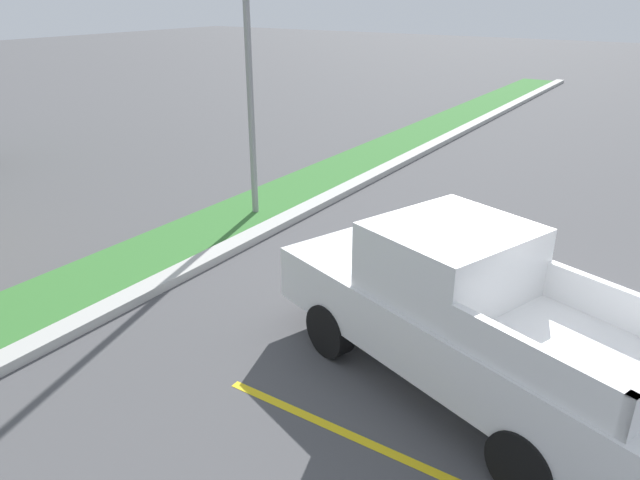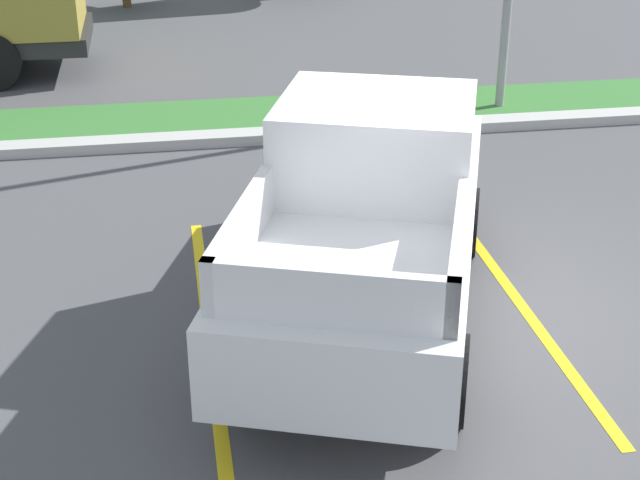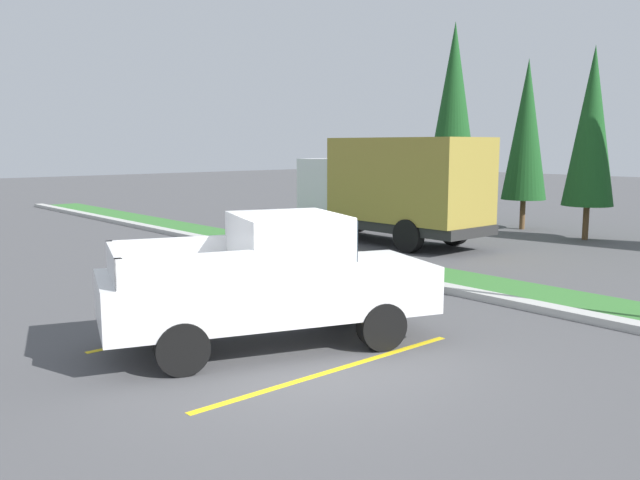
{
  "view_description": "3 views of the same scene",
  "coord_description": "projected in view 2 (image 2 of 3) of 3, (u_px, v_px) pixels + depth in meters",
  "views": [
    {
      "loc": [
        -7.09,
        -2.17,
        4.65
      ],
      "look_at": [
        -0.86,
        1.93,
        1.48
      ],
      "focal_mm": 32.95,
      "sensor_mm": 36.0,
      "label": 1
    },
    {
      "loc": [
        -2.74,
        -8.05,
        4.63
      ],
      "look_at": [
        -1.39,
        -0.05,
        0.76
      ],
      "focal_mm": 53.12,
      "sensor_mm": 36.0,
      "label": 2
    },
    {
      "loc": [
        7.28,
        -6.35,
        3.19
      ],
      "look_at": [
        -1.62,
        1.4,
        1.48
      ],
      "focal_mm": 37.03,
      "sensor_mm": 36.0,
      "label": 3
    }
  ],
  "objects": [
    {
      "name": "ground_plane",
      "position": [
        455.0,
        296.0,
        9.57
      ],
      "size": [
        120.0,
        120.0,
        0.0
      ],
      "primitive_type": "plane",
      "color": "#4C4C4F"
    },
    {
      "name": "parking_line_near",
      "position": [
        208.0,
        329.0,
        8.98
      ],
      "size": [
        0.12,
        4.8,
        0.01
      ],
      "primitive_type": "cube",
      "color": "yellow",
      "rests_on": "ground"
    },
    {
      "name": "parking_line_far",
      "position": [
        519.0,
        302.0,
        9.45
      ],
      "size": [
        0.12,
        4.8,
        0.01
      ],
      "primitive_type": "cube",
      "color": "yellow",
      "rests_on": "ground"
    },
    {
      "name": "curb_strip",
      "position": [
        356.0,
        131.0,
        13.99
      ],
      "size": [
        56.0,
        0.4,
        0.15
      ],
      "primitive_type": "cube",
      "color": "#B2B2AD",
      "rests_on": "ground"
    },
    {
      "name": "grass_median",
      "position": [
        342.0,
        111.0,
        14.99
      ],
      "size": [
        56.0,
        1.8,
        0.06
      ],
      "primitive_type": "cube",
      "color": "#387533",
      "rests_on": "ground"
    },
    {
      "name": "pickup_truck_main",
      "position": [
        371.0,
        216.0,
        8.82
      ],
      "size": [
        3.54,
        5.55,
        2.1
      ],
      "color": "black",
      "rests_on": "ground"
    }
  ]
}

